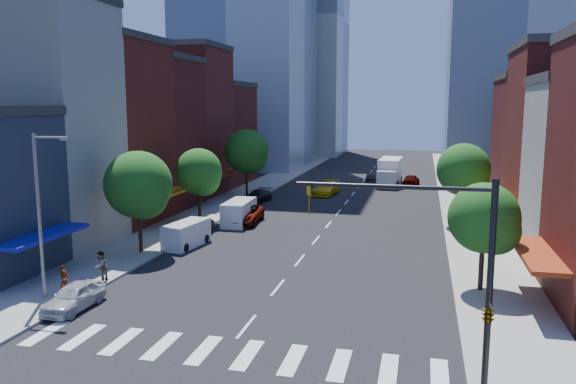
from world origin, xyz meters
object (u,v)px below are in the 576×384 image
cargo_van_far (239,213)px  traffic_car_oncoming (373,179)px  pedestrian_far (101,266)px  cargo_van_near (186,234)px  box_truck (390,173)px  parked_car_third (244,215)px  parked_car_rear (258,196)px  parked_car_front (74,297)px  taxi (326,188)px  parked_car_second (200,228)px  pedestrian_near (64,281)px  traffic_car_far (411,180)px

cargo_van_far → traffic_car_oncoming: cargo_van_far is taller
cargo_van_far → pedestrian_far: bearing=-100.5°
cargo_van_near → box_truck: 39.17m
traffic_car_oncoming → pedestrian_far: pedestrian_far is taller
parked_car_third → parked_car_rear: parked_car_third is taller
traffic_car_oncoming → parked_car_front: bearing=79.6°
parked_car_front → taxi: (6.48, 40.48, 0.08)m
parked_car_second → cargo_van_near: (0.28, -3.51, 0.28)m
parked_car_third → pedestrian_near: size_ratio=3.16×
parked_car_second → pedestrian_near: bearing=-101.8°
parked_car_front → taxi: taxi is taller
parked_car_second → pedestrian_far: pedestrian_far is taller
parked_car_third → box_truck: bearing=64.2°
parked_car_second → taxi: bearing=67.5°
cargo_van_far → traffic_car_oncoming: 30.47m
taxi → traffic_car_oncoming: size_ratio=1.31×
parked_car_front → box_truck: size_ratio=0.46×
parked_car_second → cargo_van_far: (1.62, 5.05, 0.40)m
traffic_car_oncoming → parked_car_rear: bearing=59.7°
parked_car_rear → cargo_van_far: (1.62, -11.41, 0.38)m
parked_car_rear → pedestrian_far: bearing=-84.3°
parked_car_front → pedestrian_far: (-1.00, 4.17, 0.39)m
parked_car_second → pedestrian_far: (-1.00, -13.01, 0.43)m
parked_car_front → cargo_van_far: cargo_van_far is taller
traffic_car_far → pedestrian_near: (-17.49, -48.98, 0.28)m
cargo_van_far → box_truck: bearing=65.4°
box_truck → pedestrian_far: box_truck is taller
parked_car_second → parked_car_rear: bearing=83.0°
parked_car_rear → taxi: size_ratio=0.87×
pedestrian_far → pedestrian_near: bearing=-2.6°
parked_car_rear → pedestrian_far: size_ratio=2.51×
parked_car_front → traffic_car_oncoming: bearing=78.5°
traffic_car_oncoming → pedestrian_far: (-12.00, -47.05, 0.41)m
parked_car_front → pedestrian_near: 1.82m
taxi → pedestrian_far: 37.07m
traffic_car_oncoming → pedestrian_near: pedestrian_near is taller
parked_car_front → traffic_car_far: 52.66m
pedestrian_far → cargo_van_far: bearing=176.0°
parked_car_rear → cargo_van_far: 11.53m
cargo_van_far → traffic_car_oncoming: (9.38, 28.99, -0.38)m
parked_car_second → parked_car_rear: size_ratio=0.85×
parked_car_third → parked_car_rear: bearing=96.7°
pedestrian_near → parked_car_front: bearing=-138.9°
cargo_van_far → parked_car_rear: bearing=95.8°
traffic_car_oncoming → parked_car_second: bearing=73.8°
cargo_van_far → traffic_car_oncoming: size_ratio=1.23×
traffic_car_oncoming → box_truck: bearing=166.8°
cargo_van_far → pedestrian_far: cargo_van_far is taller
parked_car_third → parked_car_second: bearing=-113.5°
parked_car_rear → parked_car_third: bearing=-71.9°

